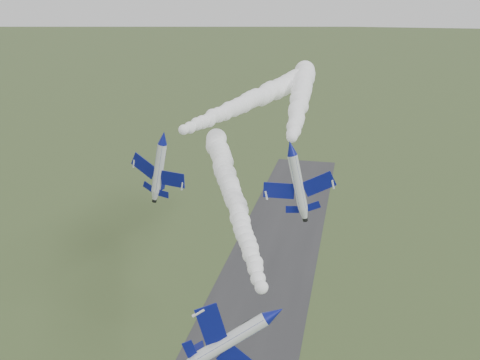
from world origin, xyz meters
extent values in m
cube|color=#2D2D2F|center=(0.00, 30.00, 0.02)|extent=(24.00, 260.00, 0.04)
cylinder|color=silver|center=(11.84, -4.70, 33.44)|extent=(5.89, 9.50, 2.27)
cone|color=navy|center=(14.25, -10.11, 33.44)|extent=(3.08, 3.17, 2.27)
cone|color=silver|center=(9.52, 0.50, 33.44)|extent=(2.89, 2.76, 2.27)
cylinder|color=black|center=(9.07, 1.53, 33.44)|extent=(1.32, 1.08, 1.15)
ellipsoid|color=black|center=(13.33, -6.68, 33.74)|extent=(2.69, 3.56, 1.52)
cube|color=navy|center=(9.88, -4.59, 36.30)|extent=(3.46, 3.50, 4.59)
cube|color=navy|center=(12.80, -3.29, 30.41)|extent=(3.46, 3.50, 4.59)
cube|color=navy|center=(9.15, -0.76, 35.01)|extent=(1.56, 1.60, 2.02)
cube|color=navy|center=(10.71, -0.07, 31.86)|extent=(1.56, 1.60, 2.02)
cube|color=navy|center=(11.21, -0.14, 34.13)|extent=(2.76, 2.54, 1.29)
cylinder|color=silver|center=(-10.93, 20.96, 46.80)|extent=(4.31, 8.83, 1.85)
cone|color=navy|center=(-12.53, 15.72, 46.80)|extent=(2.43, 2.71, 1.85)
cone|color=silver|center=(-9.39, 25.99, 46.80)|extent=(2.31, 2.32, 1.85)
cylinder|color=black|center=(-9.09, 26.98, 46.80)|extent=(1.08, 0.87, 0.94)
ellipsoid|color=black|center=(-11.46, 18.79, 47.37)|extent=(2.05, 3.20, 1.23)
cube|color=navy|center=(-13.61, 22.64, 47.33)|extent=(5.18, 3.73, 1.19)
cube|color=navy|center=(-7.83, 20.87, 45.97)|extent=(5.18, 3.73, 1.19)
cube|color=navy|center=(-11.20, 25.57, 47.17)|extent=(2.28, 1.68, 0.56)
cube|color=navy|center=(-8.12, 24.63, 46.44)|extent=(2.28, 1.68, 0.56)
cube|color=navy|center=(-9.45, 24.78, 48.11)|extent=(1.08, 1.76, 2.24)
cylinder|color=silver|center=(10.27, 19.16, 46.97)|extent=(2.75, 8.95, 1.88)
cone|color=navy|center=(10.82, 13.63, 46.97)|extent=(2.10, 2.48, 1.88)
cone|color=silver|center=(9.73, 24.48, 46.97)|extent=(2.06, 2.06, 1.88)
cylinder|color=black|center=(9.63, 25.52, 46.97)|extent=(1.01, 0.72, 0.95)
ellipsoid|color=black|center=(10.36, 16.89, 47.54)|extent=(1.55, 3.13, 1.25)
cube|color=navy|center=(7.16, 19.69, 46.12)|extent=(4.96, 2.97, 1.20)
cube|color=navy|center=(13.27, 20.30, 47.50)|extent=(4.96, 2.97, 1.20)
cube|color=navy|center=(8.20, 23.38, 46.60)|extent=(2.17, 1.35, 0.56)
cube|color=navy|center=(11.46, 23.70, 47.33)|extent=(2.17, 1.35, 0.56)
cube|color=navy|center=(9.56, 23.26, 48.30)|extent=(0.79, 1.73, 2.28)
camera|label=1|loc=(19.75, -58.51, 69.99)|focal=40.00mm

